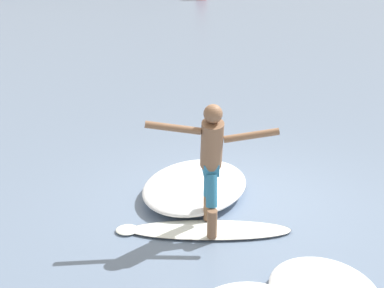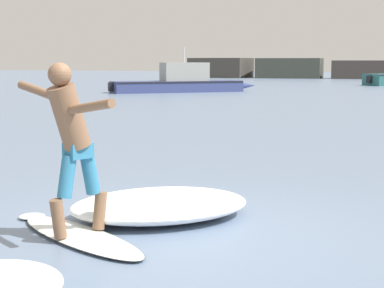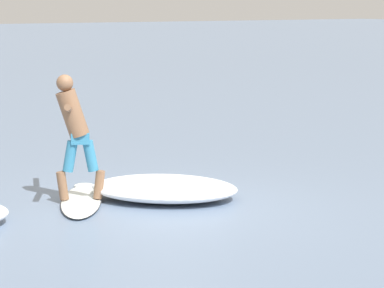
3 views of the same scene
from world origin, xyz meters
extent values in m
plane|color=slate|center=(0.00, 0.00, 0.00)|extent=(200.00, 200.00, 0.00)
ellipsoid|color=white|center=(-0.91, -0.69, 0.03)|extent=(2.19, 1.54, 0.06)
ellipsoid|color=white|center=(-1.89, -0.15, 0.03)|extent=(0.42, 0.42, 0.05)
ellipsoid|color=#2D2D33|center=(-0.91, -0.69, 0.03)|extent=(2.20, 1.56, 0.03)
cone|color=black|center=(-0.13, -1.12, -0.06)|extent=(0.07, 0.07, 0.14)
cone|color=black|center=(-0.19, -0.91, -0.06)|extent=(0.07, 0.07, 0.14)
cone|color=black|center=(-0.34, -1.18, -0.06)|extent=(0.07, 0.07, 0.14)
cylinder|color=brown|center=(-1.02, -0.92, 0.26)|extent=(0.19, 0.22, 0.41)
cylinder|color=teal|center=(-0.97, -0.82, 0.68)|extent=(0.23, 0.27, 0.45)
cylinder|color=brown|center=(-0.81, -0.45, 0.26)|extent=(0.19, 0.22, 0.41)
cylinder|color=teal|center=(-0.86, -0.56, 0.68)|extent=(0.23, 0.27, 0.45)
cube|color=teal|center=(-0.91, -0.69, 0.93)|extent=(0.29, 0.32, 0.16)
cylinder|color=brown|center=(-0.95, -0.78, 1.29)|extent=(0.45, 0.54, 0.71)
sphere|color=brown|center=(-1.00, -0.86, 1.71)|extent=(0.24, 0.24, 0.24)
cylinder|color=brown|center=(-0.54, -1.04, 1.42)|extent=(0.67, 0.40, 0.21)
cylinder|color=brown|center=(-1.42, -0.64, 1.54)|extent=(0.67, 0.38, 0.20)
ellipsoid|color=white|center=(-0.51, 0.45, 0.15)|extent=(2.61, 2.58, 0.31)
camera|label=1|loc=(-4.18, -6.19, 3.52)|focal=50.00mm
camera|label=2|loc=(2.56, -6.33, 1.85)|focal=60.00mm
camera|label=3|loc=(10.48, -6.30, 2.83)|focal=85.00mm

